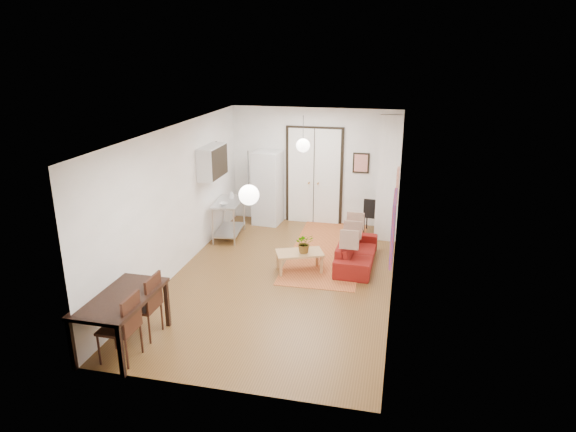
% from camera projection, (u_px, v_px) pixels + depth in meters
% --- Properties ---
extents(floor, '(7.00, 7.00, 0.00)m').
position_uv_depth(floor, '(282.00, 278.00, 10.01)').
color(floor, brown).
rests_on(floor, ground).
extents(ceiling, '(4.20, 7.00, 0.02)m').
position_uv_depth(ceiling, '(281.00, 129.00, 9.09)').
color(ceiling, white).
rests_on(ceiling, wall_back).
extents(wall_back, '(4.20, 0.02, 2.90)m').
position_uv_depth(wall_back, '(315.00, 166.00, 12.79)').
color(wall_back, white).
rests_on(wall_back, floor).
extents(wall_front, '(4.20, 0.02, 2.90)m').
position_uv_depth(wall_front, '(215.00, 290.00, 6.31)').
color(wall_front, white).
rests_on(wall_front, floor).
extents(wall_left, '(0.02, 7.00, 2.90)m').
position_uv_depth(wall_left, '(177.00, 200.00, 9.99)').
color(wall_left, white).
rests_on(wall_left, floor).
extents(wall_right, '(0.02, 7.00, 2.90)m').
position_uv_depth(wall_right, '(396.00, 215.00, 9.10)').
color(wall_right, white).
rests_on(wall_right, floor).
extents(double_doors, '(1.44, 0.06, 2.50)m').
position_uv_depth(double_doors, '(314.00, 177.00, 12.82)').
color(double_doors, white).
rests_on(double_doors, wall_back).
extents(stub_partition, '(0.50, 0.10, 2.90)m').
position_uv_depth(stub_partition, '(388.00, 180.00, 11.51)').
color(stub_partition, white).
rests_on(stub_partition, floor).
extents(wall_cabinet, '(0.35, 1.00, 0.70)m').
position_uv_depth(wall_cabinet, '(212.00, 162.00, 11.20)').
color(wall_cabinet, silver).
rests_on(wall_cabinet, wall_left).
extents(painting_popart, '(0.05, 1.00, 1.00)m').
position_uv_depth(painting_popart, '(393.00, 228.00, 7.89)').
color(painting_popart, red).
rests_on(painting_popart, wall_right).
extents(painting_abstract, '(0.05, 0.50, 0.60)m').
position_uv_depth(painting_abstract, '(397.00, 185.00, 9.74)').
color(painting_abstract, '#EEE2C6').
rests_on(painting_abstract, wall_right).
extents(poster_back, '(0.40, 0.03, 0.50)m').
position_uv_depth(poster_back, '(361.00, 163.00, 12.47)').
color(poster_back, red).
rests_on(poster_back, wall_back).
extents(print_left, '(0.03, 0.44, 0.54)m').
position_uv_depth(print_left, '(214.00, 155.00, 11.68)').
color(print_left, olive).
rests_on(print_left, wall_left).
extents(pendant_back, '(0.30, 0.30, 0.80)m').
position_uv_depth(pendant_back, '(303.00, 145.00, 11.15)').
color(pendant_back, white).
rests_on(pendant_back, ceiling).
extents(pendant_front, '(0.30, 0.30, 0.80)m').
position_uv_depth(pendant_front, '(249.00, 195.00, 7.45)').
color(pendant_front, white).
rests_on(pendant_front, ceiling).
extents(kilim_rug, '(1.62, 4.14, 0.01)m').
position_uv_depth(kilim_rug, '(328.00, 248.00, 11.47)').
color(kilim_rug, '#BE642F').
rests_on(kilim_rug, floor).
extents(sofa, '(1.84, 0.75, 0.53)m').
position_uv_depth(sofa, '(356.00, 252.00, 10.58)').
color(sofa, maroon).
rests_on(sofa, floor).
extents(coffee_table, '(1.04, 0.82, 0.41)m').
position_uv_depth(coffee_table, '(299.00, 255.00, 10.22)').
color(coffee_table, '#B17E53').
rests_on(coffee_table, floor).
extents(potted_plant, '(0.42, 0.45, 0.40)m').
position_uv_depth(potted_plant, '(304.00, 243.00, 10.12)').
color(potted_plant, '#3B6E31').
rests_on(potted_plant, coffee_table).
extents(kitchen_counter, '(0.68, 1.20, 0.88)m').
position_uv_depth(kitchen_counter, '(229.00, 214.00, 12.00)').
color(kitchen_counter, silver).
rests_on(kitchen_counter, floor).
extents(bowl, '(0.23, 0.23, 0.05)m').
position_uv_depth(bowl, '(224.00, 204.00, 11.61)').
color(bowl, white).
rests_on(bowl, kitchen_counter).
extents(soap_bottle, '(0.09, 0.09, 0.18)m').
position_uv_depth(soap_bottle, '(231.00, 194.00, 12.10)').
color(soap_bottle, teal).
rests_on(soap_bottle, kitchen_counter).
extents(fridge, '(0.71, 0.71, 1.84)m').
position_uv_depth(fridge, '(268.00, 188.00, 12.87)').
color(fridge, silver).
rests_on(fridge, floor).
extents(dining_table, '(0.87, 1.51, 0.83)m').
position_uv_depth(dining_table, '(120.00, 302.00, 7.52)').
color(dining_table, black).
rests_on(dining_table, floor).
extents(dining_chair_near, '(0.50, 0.70, 1.03)m').
position_uv_depth(dining_chair_near, '(144.00, 297.00, 7.96)').
color(dining_chair_near, '#331A10').
rests_on(dining_chair_near, floor).
extents(dining_chair_far, '(0.50, 0.70, 1.03)m').
position_uv_depth(dining_chair_far, '(122.00, 318.00, 7.34)').
color(dining_chair_far, '#331A10').
rests_on(dining_chair_far, floor).
extents(black_side_chair, '(0.44, 0.44, 0.87)m').
position_uv_depth(black_side_chair, '(373.00, 211.00, 12.41)').
color(black_side_chair, black).
rests_on(black_side_chair, floor).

